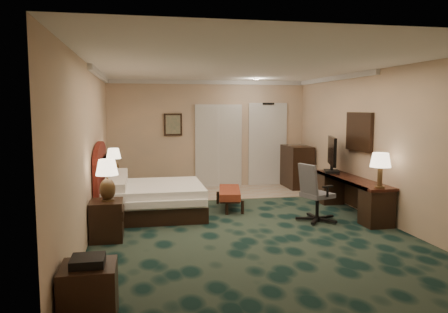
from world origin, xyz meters
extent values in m
cube|color=black|center=(0.00, 0.00, 0.00)|extent=(5.00, 7.50, 0.00)
cube|color=white|center=(0.00, 0.00, 2.70)|extent=(5.00, 7.50, 0.00)
cube|color=tan|center=(0.00, 3.75, 1.35)|extent=(5.00, 0.00, 2.70)
cube|color=tan|center=(0.00, -3.75, 1.35)|extent=(5.00, 0.00, 2.70)
cube|color=tan|center=(-2.50, 0.00, 1.35)|extent=(0.00, 7.50, 2.70)
cube|color=tan|center=(2.50, 0.00, 1.35)|extent=(0.00, 7.50, 2.70)
cube|color=#BBAD9C|center=(0.90, 2.90, 0.01)|extent=(3.20, 1.70, 0.01)
cube|color=silver|center=(1.55, 3.72, 1.05)|extent=(1.02, 0.06, 2.18)
cube|color=#BABABA|center=(0.25, 3.71, 1.05)|extent=(1.20, 0.06, 2.10)
cube|color=#516758|center=(-0.90, 3.71, 1.60)|extent=(0.45, 0.06, 0.55)
cube|color=white|center=(2.46, 0.60, 1.55)|extent=(0.05, 0.95, 0.75)
cube|color=white|center=(-1.48, 0.98, 0.29)|extent=(1.83, 1.70, 0.58)
cube|color=black|center=(-2.24, -0.45, 0.30)|extent=(0.48, 0.55, 0.60)
cube|color=black|center=(-2.25, 2.28, 0.29)|extent=(0.46, 0.53, 0.58)
cube|color=maroon|center=(0.02, 1.23, 0.20)|extent=(0.61, 1.22, 0.40)
cube|color=black|center=(-2.21, -3.10, 0.28)|extent=(0.51, 0.51, 0.55)
cube|color=black|center=(2.23, 0.40, 0.34)|extent=(0.51, 2.36, 0.68)
cube|color=black|center=(2.17, 1.16, 1.05)|extent=(0.36, 0.93, 0.74)
cube|color=black|center=(2.17, 3.20, 0.53)|extent=(0.56, 1.01, 1.06)
camera|label=1|loc=(-1.71, -7.19, 2.01)|focal=35.00mm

